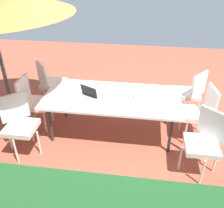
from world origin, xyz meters
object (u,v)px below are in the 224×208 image
Objects in this scene: chair_southeast at (50,82)px; chair_northwest at (205,140)px; cup at (137,95)px; laptop at (92,93)px; chair_southwest at (190,92)px; chair_east at (33,100)px; chair_northeast at (19,122)px; dining_table at (112,99)px; chair_west at (200,111)px.

chair_northwest is (-2.80, 1.48, 0.00)m from chair_southeast.
laptop is at bearing 0.87° from cup.
chair_southwest and chair_east have the same top height.
chair_southwest is 1.00× the size of chair_northwest.
chair_northwest is at bearing -42.45° from chair_northeast.
chair_southwest is at bearing -153.01° from dining_table.
chair_east is at bearing 53.79° from chair_northeast.
dining_table is at bearing -166.11° from chair_northwest.
chair_southwest is (-2.79, 0.05, 0.00)m from chair_southeast.
chair_west and chair_northeast have the same top height.
cup reaches higher than dining_table.
chair_southeast is 1.97m from cup.
chair_northwest is 1.26m from cup.
chair_northeast is (2.85, 0.73, 0.00)m from chair_west.
cup is (-1.77, -0.67, 0.25)m from chair_northeast.
chair_southeast is at bearing -28.82° from dining_table.
chair_southwest is 1.00× the size of chair_east.
cup is (-1.84, 0.01, 0.25)m from chair_east.
chair_northwest is 2.94m from chair_east.
chair_northwest is 2.48× the size of laptop.
chair_southwest reaches higher than dining_table.
chair_southwest and chair_northeast have the same top height.
chair_northwest reaches higher than cup.
chair_west is 2.91m from chair_east.
chair_northeast is 2.48× the size of laptop.
chair_northeast is at bearing 20.66° from cup.
chair_northeast is 8.47× the size of cup.
chair_east is (1.43, -0.00, -0.15)m from dining_table.
chair_southeast is at bearing -50.47° from chair_southwest.
chair_northwest reaches higher than laptop.
chair_southwest is at bearing -133.51° from chair_southeast.
dining_table is 2.33× the size of chair_west.
chair_northwest and chair_east have the same top height.
cup is at bearing -91.02° from chair_east.
laptop is (-1.02, -0.66, 0.24)m from chair_northeast.
chair_west is 1.00× the size of chair_northeast.
chair_southwest is at bearing 131.25° from chair_northwest.
chair_northwest is at bearing -160.34° from chair_southeast.
chair_southwest is 2.48× the size of laptop.
laptop is 3.42× the size of cup.
chair_northwest is 1.00× the size of chair_east.
cup is (-0.41, 0.01, 0.10)m from dining_table.
chair_west is at bearing -146.35° from chair_southeast.
chair_southwest and chair_west have the same top height.
chair_southeast and chair_northwest have the same top height.
chair_southwest is at bearing -76.62° from chair_east.
chair_west is 2.94m from chair_northeast.
chair_southwest is 1.43m from chair_northwest.
chair_southeast is 1.00× the size of chair_southwest.
chair_southwest is at bearing -14.97° from chair_northeast.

